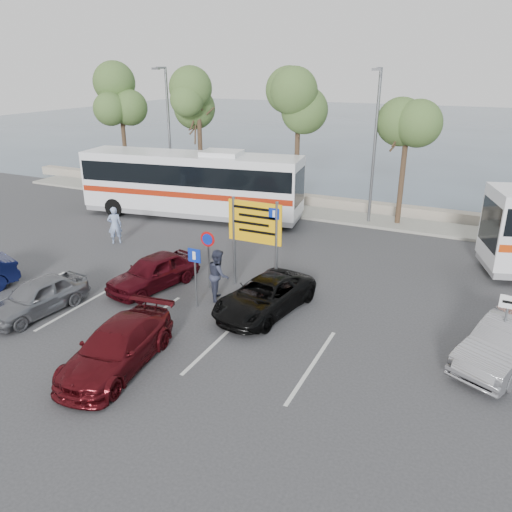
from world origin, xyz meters
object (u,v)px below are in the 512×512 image
at_px(suv_black, 265,296).
at_px(car_silver_b, 509,343).
at_px(pedestrian_near, 115,225).
at_px(street_lamp_left, 168,127).
at_px(coach_bus_left, 192,186).
at_px(street_lamp_right, 375,140).
at_px(pedestrian_far, 219,275).
at_px(car_red, 154,272).
at_px(direction_sign, 255,229).
at_px(car_maroon, 117,347).
at_px(car_silver_a, 37,296).

relative_size(suv_black, car_silver_b, 1.01).
bearing_deg(pedestrian_near, street_lamp_left, -115.71).
bearing_deg(car_silver_b, coach_bus_left, 174.90).
distance_m(street_lamp_right, pedestrian_far, 12.64).
bearing_deg(car_red, direction_sign, 37.66).
bearing_deg(car_maroon, pedestrian_far, 78.85).
bearing_deg(car_maroon, car_red, 108.95).
height_order(street_lamp_left, coach_bus_left, street_lamp_left).
distance_m(street_lamp_right, suv_black, 12.69).
relative_size(street_lamp_right, pedestrian_far, 4.11).
relative_size(pedestrian_near, pedestrian_far, 0.95).
distance_m(coach_bus_left, car_silver_b, 18.83).
xyz_separation_m(street_lamp_left, coach_bus_left, (3.50, -3.02, -2.79)).
relative_size(car_maroon, car_silver_b, 1.02).
distance_m(coach_bus_left, pedestrian_near, 5.66).
relative_size(direction_sign, coach_bus_left, 0.28).
distance_m(car_maroon, pedestrian_near, 11.19).
bearing_deg(car_maroon, car_silver_b, 19.42).
bearing_deg(suv_black, coach_bus_left, 144.01).
xyz_separation_m(street_lamp_left, car_maroon, (9.80, -17.02, -3.96)).
bearing_deg(suv_black, direction_sign, 135.14).
bearing_deg(pedestrian_far, car_red, 62.19).
bearing_deg(car_red, pedestrian_far, 17.16).
bearing_deg(suv_black, pedestrian_far, -176.66).
height_order(street_lamp_left, suv_black, street_lamp_left).
distance_m(street_lamp_left, car_maroon, 20.03).
bearing_deg(car_maroon, car_silver_a, 156.29).
xyz_separation_m(street_lamp_left, car_silver_a, (5.00, -15.55, -3.97)).
relative_size(coach_bus_left, car_maroon, 2.90).
bearing_deg(direction_sign, suv_black, -54.83).
bearing_deg(pedestrian_far, coach_bus_left, 4.89).
xyz_separation_m(direction_sign, car_silver_a, (-6.00, -5.23, -1.80)).
relative_size(street_lamp_right, suv_black, 1.83).
height_order(car_maroon, pedestrian_far, pedestrian_far).
bearing_deg(street_lamp_right, car_maroon, -100.65).
bearing_deg(street_lamp_left, pedestrian_near, -73.51).
bearing_deg(direction_sign, coach_bus_left, 135.78).
height_order(car_silver_a, car_silver_b, car_silver_b).
bearing_deg(direction_sign, car_silver_a, -138.95).
height_order(pedestrian_near, pedestrian_far, pedestrian_far).
relative_size(direction_sign, suv_black, 0.82).
bearing_deg(coach_bus_left, pedestrian_near, -100.09).
bearing_deg(pedestrian_far, car_silver_a, 93.33).
bearing_deg(street_lamp_right, coach_bus_left, -162.37).
distance_m(street_lamp_left, car_silver_a, 16.81).
height_order(suv_black, pedestrian_near, pedestrian_near).
relative_size(street_lamp_right, pedestrian_near, 4.33).
height_order(car_silver_a, suv_black, car_silver_a).
bearing_deg(street_lamp_right, car_silver_a, -117.22).
bearing_deg(car_silver_a, car_silver_b, 19.29).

